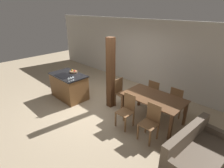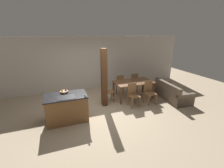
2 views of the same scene
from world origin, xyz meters
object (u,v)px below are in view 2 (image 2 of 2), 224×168
object	(u,v)px
wine_glass_near	(86,93)
wine_glass_far	(85,91)
wine_glass_middle	(85,92)
dining_chair_head_end	(108,91)
dining_chair_near_right	(149,92)
timber_post	(104,78)
dining_chair_far_left	(119,84)
dining_chair_far_right	(133,82)
couch	(172,93)
dining_chair_near_left	(133,94)
dining_table	(133,84)
kitchen_island	(67,108)
fruit_bowl	(64,92)

from	to	relation	value
wine_glass_near	wine_glass_far	size ratio (longest dim) A/B	1.00
wine_glass_middle	dining_chair_head_end	world-z (taller)	wine_glass_middle
wine_glass_middle	wine_glass_far	bearing A→B (deg)	90.00
dining_chair_near_right	timber_post	xyz separation A→B (m)	(-1.84, 0.46, 0.65)
dining_chair_far_left	wine_glass_far	bearing A→B (deg)	42.06
wine_glass_far	dining_chair_head_end	distance (m)	1.66
wine_glass_near	dining_chair_far_right	xyz separation A→B (m)	(2.76, 1.96, -0.53)
dining_chair_far_left	couch	world-z (taller)	dining_chair_far_left
dining_chair_near_left	dining_chair_head_end	world-z (taller)	same
wine_glass_far	dining_table	size ratio (longest dim) A/B	0.09
kitchen_island	wine_glass_middle	xyz separation A→B (m)	(0.60, -0.26, 0.58)
couch	wine_glass_middle	bearing A→B (deg)	101.10
wine_glass_far	dining_chair_near_left	xyz separation A→B (m)	(1.99, 0.35, -0.53)
wine_glass_middle	dining_chair_near_left	world-z (taller)	wine_glass_middle
couch	timber_post	size ratio (longest dim) A/B	0.77
wine_glass_middle	dining_chair_far_left	size ratio (longest dim) A/B	0.16
dining_chair_near_left	dining_chair_head_end	bearing A→B (deg)	139.55
kitchen_island	fruit_bowl	bearing A→B (deg)	95.94
wine_glass_near	dining_chair_near_right	xyz separation A→B (m)	(2.76, 0.52, -0.53)
kitchen_island	dining_chair_near_left	bearing A→B (deg)	3.80
fruit_bowl	dining_chair_near_right	xyz separation A→B (m)	(3.38, -0.09, -0.45)
wine_glass_middle	dining_chair_far_right	world-z (taller)	wine_glass_middle
dining_chair_near_left	dining_chair_head_end	size ratio (longest dim) A/B	1.00
dining_table	wine_glass_middle	bearing A→B (deg)	-154.00
timber_post	couch	bearing A→B (deg)	-8.85
dining_chair_far_right	timber_post	distance (m)	2.18
dining_chair_near_left	couch	world-z (taller)	dining_chair_near_left
wine_glass_far	dining_chair_far_right	xyz separation A→B (m)	(2.76, 1.79, -0.53)
wine_glass_near	dining_chair_head_end	world-z (taller)	wine_glass_near
wine_glass_far	dining_chair_far_left	bearing A→B (deg)	42.06
dining_chair_far_right	fruit_bowl	bearing A→B (deg)	21.83
dining_chair_head_end	couch	size ratio (longest dim) A/B	0.53
wine_glass_far	dining_chair_head_end	xyz separation A→B (m)	(1.14, 1.07, -0.53)
fruit_bowl	couch	world-z (taller)	fruit_bowl
dining_chair_far_left	dining_chair_far_right	xyz separation A→B (m)	(0.77, 0.00, 0.00)
wine_glass_far	dining_chair_far_left	distance (m)	2.73
dining_table	dining_chair_near_left	xyz separation A→B (m)	(-0.38, -0.72, -0.18)
dining_chair_near_left	dining_chair_far_right	xyz separation A→B (m)	(0.77, 1.44, 0.00)
dining_chair_near_left	dining_chair_head_end	xyz separation A→B (m)	(-0.84, 0.72, 0.00)
dining_chair_far_left	dining_chair_far_right	bearing A→B (deg)	-180.00
dining_chair_far_right	dining_chair_head_end	world-z (taller)	same
dining_chair_head_end	timber_post	distance (m)	0.74
dining_chair_head_end	couch	bearing A→B (deg)	-104.71
wine_glass_far	wine_glass_middle	bearing A→B (deg)	-90.00
wine_glass_middle	dining_chair_far_right	size ratio (longest dim) A/B	0.16
kitchen_island	fruit_bowl	xyz separation A→B (m)	(-0.03, 0.26, 0.49)
wine_glass_far	dining_chair_near_left	bearing A→B (deg)	10.09
wine_glass_far	dining_table	world-z (taller)	wine_glass_far
fruit_bowl	couch	size ratio (longest dim) A/B	0.15
dining_chair_far_right	wine_glass_near	bearing A→B (deg)	35.42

